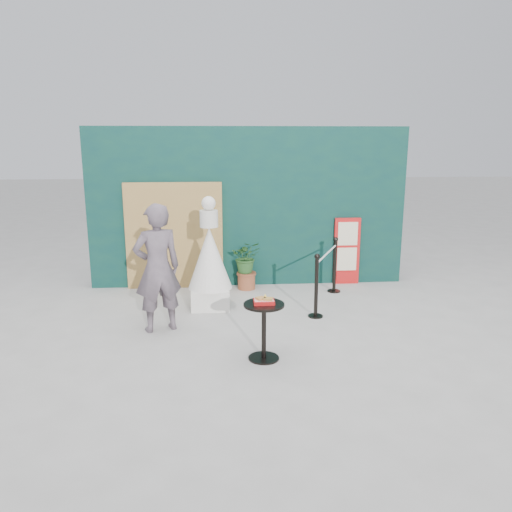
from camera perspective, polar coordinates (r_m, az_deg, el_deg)
name	(u,v)px	position (r m, az deg, el deg)	size (l,w,h in m)	color
ground	(263,347)	(6.92, 0.77, -10.39)	(60.00, 60.00, 0.00)	#ADAAA5
back_wall	(248,207)	(9.56, -0.90, 5.60)	(6.00, 0.30, 3.00)	#0A2E2F
bamboo_fence	(174,236)	(9.45, -9.32, 2.26)	(1.80, 0.08, 2.00)	tan
woman	(157,268)	(7.36, -11.20, -1.38)	(0.69, 0.45, 1.89)	#685965
menu_board	(347,251)	(9.82, 10.32, 0.55)	(0.50, 0.07, 1.30)	red
statue	(210,263)	(8.30, -5.30, -0.81)	(0.73, 0.73, 1.87)	silver
cafe_table	(264,322)	(6.40, 0.91, -7.59)	(0.52, 0.52, 0.75)	black
food_basket	(264,301)	(6.30, 0.93, -5.13)	(0.26, 0.19, 0.11)	red
planter	(246,261)	(9.35, -1.11, -0.61)	(0.54, 0.47, 0.92)	brown
stanchion_barrier	(326,276)	(8.61, 8.03, -2.23)	(0.84, 1.54, 1.03)	black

